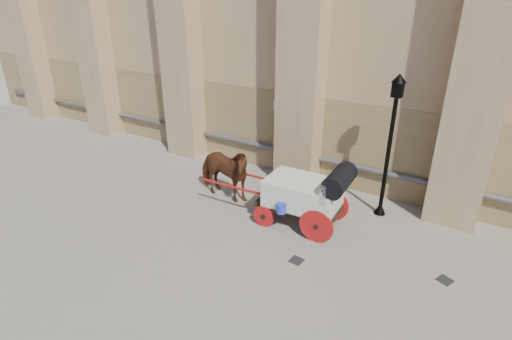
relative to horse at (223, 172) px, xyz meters
The scene contains 6 objects.
ground 2.86m from the horse, 26.36° to the right, with size 90.00×90.00×0.00m, color gray.
horse is the anchor object (origin of this frame).
carriage 2.97m from the horse, ahead, with size 4.46×1.63×1.93m.
street_lamp 5.06m from the horse, 20.48° to the left, with size 0.39×0.39×4.20m.
drain_grate_near 3.99m from the horse, 26.05° to the right, with size 0.32×0.32×0.01m, color black.
drain_grate_far 6.85m from the horse, ahead, with size 0.32×0.32×0.01m, color black.
Camera 1 is at (4.51, -7.95, 6.21)m, focal length 28.00 mm.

